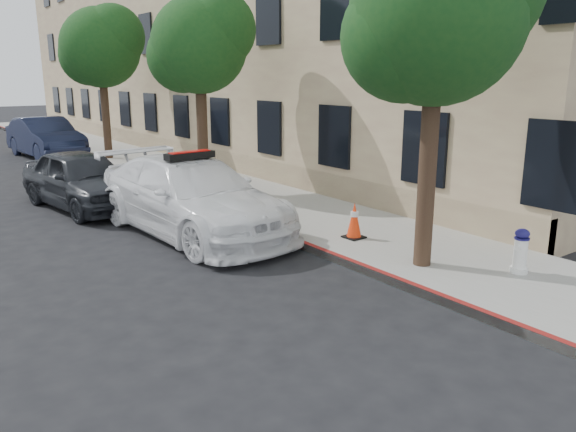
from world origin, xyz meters
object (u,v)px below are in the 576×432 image
at_px(parked_car_far, 46,138).
at_px(fire_hydrant, 521,251).
at_px(parked_car_mid, 82,179).
at_px(police_car, 192,196).
at_px(traffic_cone, 354,220).

xyz_separation_m(parked_car_far, fire_hydrant, (2.68, -19.88, -0.30)).
bearing_deg(parked_car_mid, police_car, -80.40).
xyz_separation_m(parked_car_mid, traffic_cone, (3.42, -6.54, -0.24)).
height_order(parked_car_far, fire_hydrant, parked_car_far).
bearing_deg(fire_hydrant, parked_car_mid, 106.30).
xyz_separation_m(parked_car_far, traffic_cone, (1.86, -16.73, -0.31)).
relative_size(police_car, parked_car_far, 1.16).
bearing_deg(fire_hydrant, police_car, 110.08).
bearing_deg(police_car, parked_car_mid, 103.17).
relative_size(police_car, fire_hydrant, 7.68).
distance_m(police_car, parked_car_far, 14.00).
bearing_deg(parked_car_far, parked_car_mid, -103.92).
distance_m(parked_car_mid, traffic_cone, 7.39).
relative_size(parked_car_mid, parked_car_far, 0.89).
distance_m(parked_car_mid, fire_hydrant, 10.58).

